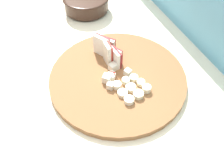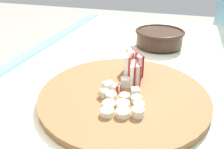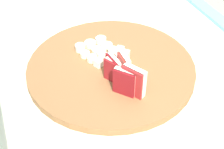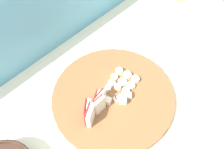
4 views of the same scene
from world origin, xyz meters
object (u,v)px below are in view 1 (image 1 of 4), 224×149
Objects in this scene: ceramic_bowl at (86,2)px; cutting_board at (118,78)px; apple_wedge_fan at (108,51)px; banana_slice_rows at (132,88)px; apple_dice_pile at (112,76)px.

cutting_board is at bearing -4.76° from ceramic_bowl.
apple_wedge_fan is 0.14m from banana_slice_rows.
apple_wedge_fan is 0.08m from apple_dice_pile.
apple_wedge_fan is 0.62× the size of ceramic_bowl.
banana_slice_rows is at bearing 13.51° from cutting_board.
apple_wedge_fan is 1.20× the size of apple_dice_pile.
apple_wedge_fan reaches higher than banana_slice_rows.
apple_wedge_fan is (-0.07, 0.00, 0.04)m from cutting_board.
apple_dice_pile is 0.37m from ceramic_bowl.
apple_dice_pile reaches higher than cutting_board.
ceramic_bowl is (-0.36, 0.05, 0.01)m from apple_dice_pile.
cutting_board is 4.19× the size of banana_slice_rows.
cutting_board is 4.26× the size of apple_dice_pile.
banana_slice_rows is (0.13, 0.01, -0.02)m from apple_wedge_fan.
cutting_board is 2.21× the size of ceramic_bowl.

